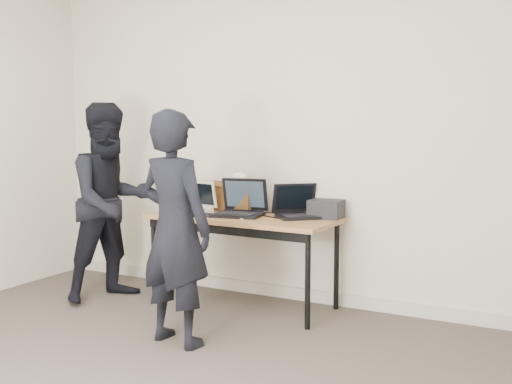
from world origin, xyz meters
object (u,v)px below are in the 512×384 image
Objects in this scene: laptop_center at (240,207)px; leather_satchel at (236,196)px; laptop_right at (298,210)px; person_observer at (111,202)px; equipment_box at (326,209)px; desk at (242,223)px; laptop_beige at (193,206)px; person_typist at (175,228)px.

laptop_center reaches higher than leather_satchel.
person_observer is (-1.47, -0.46, 0.03)m from laptop_right.
laptop_right is 0.61m from leather_satchel.
laptop_right is 1.26× the size of leather_satchel.
laptop_center is 0.26× the size of person_observer.
equipment_box is (0.21, 0.05, 0.01)m from laptop_right.
leather_satchel reaches higher than equipment_box.
desk is 0.48m from laptop_beige.
laptop_center is 0.95m from person_typist.
person_observer reaches higher than laptop_beige.
person_observer is at bearing -22.14° from person_typist.
laptop_center is at bearing -165.83° from equipment_box.
desk is 3.18× the size of laptop_right.
person_observer is at bearing -139.17° from leather_satchel.
person_observer is (-0.58, -0.32, 0.04)m from laptop_beige.
laptop_beige is 0.98× the size of leather_satchel.
equipment_box is at bearing -51.84° from person_observer.
leather_satchel is at bearing 54.11° from laptop_beige.
person_observer is (-1.05, 0.60, 0.05)m from person_typist.
laptop_beige is at bearing -170.05° from equipment_box.
laptop_center is (0.44, 0.03, 0.02)m from laptop_beige.
leather_satchel is 0.25× the size of person_typist.
laptop_right is at bearing 0.83° from leather_satchel.
person_observer reaches higher than equipment_box.
person_typist reaches higher than laptop_beige.
desk is 1.10m from person_observer.
laptop_beige reaches higher than equipment_box.
person_observer is at bearing -170.47° from laptop_center.
laptop_center is at bearing 152.94° from laptop_right.
laptop_center reaches higher than laptop_right.
equipment_box is at bearing -111.70° from person_typist.
equipment_box is at bearing 19.88° from desk.
laptop_right is at bearing -167.23° from equipment_box.
laptop_right is 1.54m from person_observer.
leather_satchel is at bearing 130.17° from laptop_right.
laptop_beige is 0.23× the size of person_observer.
person_typist is at bearing -72.05° from leather_satchel.
laptop_right is 1.98× the size of equipment_box.
person_typist is (-0.63, -1.11, -0.03)m from equipment_box.
person_observer is at bearing -160.27° from desk.
person_typist is at bearing -47.72° from laptop_beige.
person_observer is (-0.87, -0.54, -0.04)m from leather_satchel.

